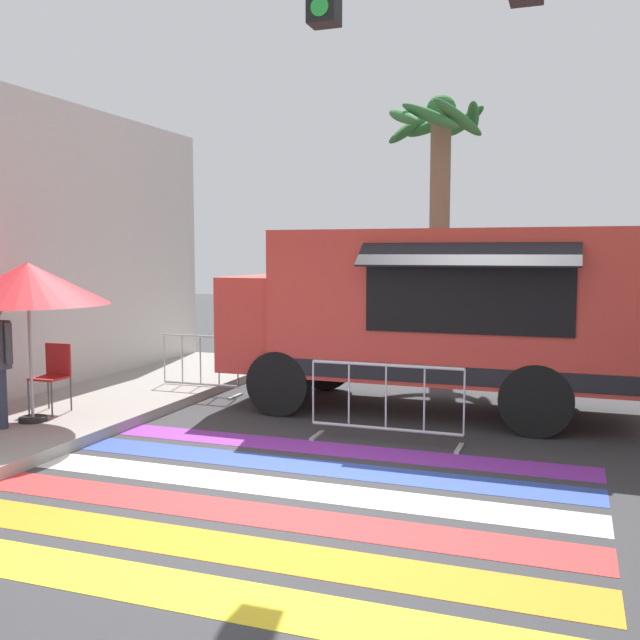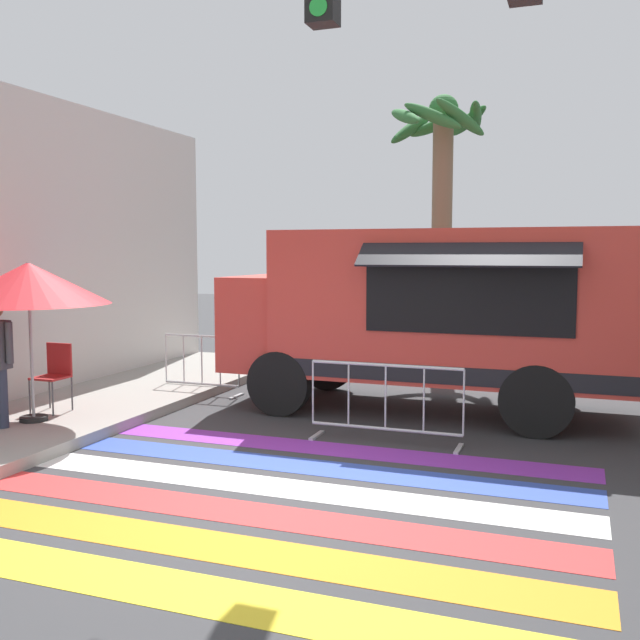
# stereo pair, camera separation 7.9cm
# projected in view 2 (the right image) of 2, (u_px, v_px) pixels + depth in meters

# --- Properties ---
(ground_plane) EXTENTS (60.00, 60.00, 0.00)m
(ground_plane) POSITION_uv_depth(u_px,v_px,m) (252.00, 502.00, 6.81)
(ground_plane) COLOR #38383A
(crosswalk_painted) EXTENTS (6.40, 4.36, 0.01)m
(crosswalk_painted) POSITION_uv_depth(u_px,v_px,m) (257.00, 498.00, 6.91)
(crosswalk_painted) COLOR yellow
(crosswalk_painted) RESTS_ON ground_plane
(food_truck) EXTENTS (6.01, 2.74, 2.70)m
(food_truck) POSITION_uv_depth(u_px,v_px,m) (426.00, 309.00, 10.62)
(food_truck) COLOR #D13D33
(food_truck) RESTS_ON ground_plane
(traffic_signal_pole) EXTENTS (4.83, 0.29, 6.13)m
(traffic_signal_pole) POSITION_uv_depth(u_px,v_px,m) (530.00, 41.00, 6.96)
(traffic_signal_pole) COLOR #515456
(traffic_signal_pole) RESTS_ON ground_plane
(patio_umbrella) EXTENTS (2.09, 2.09, 2.11)m
(patio_umbrella) POSITION_uv_depth(u_px,v_px,m) (29.00, 284.00, 9.32)
(patio_umbrella) COLOR black
(patio_umbrella) RESTS_ON sidewalk_left
(folding_chair) EXTENTS (0.42, 0.42, 0.95)m
(folding_chair) POSITION_uv_depth(u_px,v_px,m) (55.00, 370.00, 10.05)
(folding_chair) COLOR #4C4C51
(folding_chair) RESTS_ON sidewalk_left
(barricade_front) EXTENTS (1.96, 0.44, 1.01)m
(barricade_front) POSITION_uv_depth(u_px,v_px,m) (385.00, 404.00, 8.88)
(barricade_front) COLOR #B7BABF
(barricade_front) RESTS_ON ground_plane
(barricade_side) EXTENTS (1.41, 0.44, 1.01)m
(barricade_side) POSITION_uv_depth(u_px,v_px,m) (202.00, 366.00, 11.93)
(barricade_side) COLOR #B7BABF
(barricade_side) RESTS_ON ground_plane
(palm_tree) EXTENTS (2.18, 2.25, 5.55)m
(palm_tree) POSITION_uv_depth(u_px,v_px,m) (441.00, 186.00, 14.49)
(palm_tree) COLOR #7A664C
(palm_tree) RESTS_ON ground_plane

